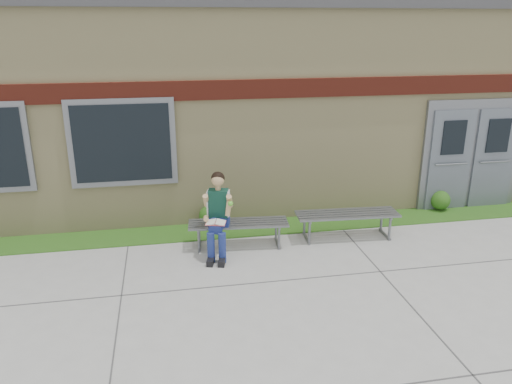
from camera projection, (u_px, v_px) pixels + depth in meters
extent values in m
plane|color=#9E9E99|center=(330.00, 294.00, 7.28)|extent=(80.00, 80.00, 0.00)
cube|color=#175215|center=(287.00, 225.00, 9.70)|extent=(16.00, 0.80, 0.02)
cube|color=beige|center=(255.00, 98.00, 12.22)|extent=(16.00, 6.00, 4.00)
cube|color=#3F3F42|center=(255.00, 7.00, 11.54)|extent=(16.20, 6.20, 0.20)
cube|color=maroon|center=(285.00, 88.00, 9.21)|extent=(16.00, 0.06, 0.35)
cube|color=slate|center=(123.00, 143.00, 8.97)|extent=(1.90, 0.08, 1.60)
cube|color=black|center=(122.00, 143.00, 8.93)|extent=(1.70, 0.04, 1.40)
cube|color=slate|center=(471.00, 155.00, 10.36)|extent=(2.20, 0.08, 2.30)
cube|color=slate|center=(450.00, 161.00, 10.26)|extent=(0.92, 0.06, 2.10)
cube|color=slate|center=(493.00, 159.00, 10.43)|extent=(0.92, 0.06, 2.10)
cube|color=slate|center=(238.00, 223.00, 8.70)|extent=(1.77, 0.63, 0.03)
cube|color=slate|center=(199.00, 239.00, 8.66)|extent=(0.08, 0.48, 0.39)
cube|color=slate|center=(277.00, 233.00, 8.90)|extent=(0.08, 0.48, 0.39)
cube|color=slate|center=(347.00, 214.00, 9.04)|extent=(1.88, 0.62, 0.04)
cube|color=slate|center=(307.00, 230.00, 8.99)|extent=(0.08, 0.52, 0.42)
cube|color=slate|center=(384.00, 224.00, 9.25)|extent=(0.08, 0.52, 0.42)
cube|color=navy|center=(219.00, 220.00, 8.56)|extent=(0.40, 0.33, 0.17)
cube|color=#0F392B|center=(218.00, 203.00, 8.44)|extent=(0.37, 0.28, 0.48)
sphere|color=tan|center=(218.00, 180.00, 8.30)|extent=(0.26, 0.26, 0.22)
sphere|color=black|center=(218.00, 178.00, 8.31)|extent=(0.28, 0.28, 0.23)
cylinder|color=navy|center=(211.00, 225.00, 8.31)|extent=(0.26, 0.46, 0.16)
cylinder|color=navy|center=(222.00, 225.00, 8.30)|extent=(0.26, 0.46, 0.16)
cylinder|color=navy|center=(211.00, 247.00, 8.17)|extent=(0.12, 0.12, 0.52)
cylinder|color=navy|center=(222.00, 248.00, 8.16)|extent=(0.12, 0.12, 0.52)
cube|color=black|center=(211.00, 261.00, 8.16)|extent=(0.17, 0.29, 0.10)
cube|color=black|center=(222.00, 261.00, 8.15)|extent=(0.17, 0.29, 0.10)
cylinder|color=tan|center=(206.00, 201.00, 8.37)|extent=(0.15, 0.25, 0.27)
cylinder|color=tan|center=(230.00, 201.00, 8.35)|extent=(0.15, 0.25, 0.27)
cube|color=white|center=(216.00, 222.00, 8.15)|extent=(0.37, 0.30, 0.02)
cube|color=#D34F51|center=(216.00, 223.00, 8.16)|extent=(0.37, 0.31, 0.01)
sphere|color=#63C835|center=(230.00, 204.00, 8.21)|extent=(0.09, 0.09, 0.09)
sphere|color=#175215|center=(210.00, 216.00, 9.60)|extent=(0.41, 0.41, 0.41)
sphere|color=#175215|center=(440.00, 200.00, 10.45)|extent=(0.41, 0.41, 0.41)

